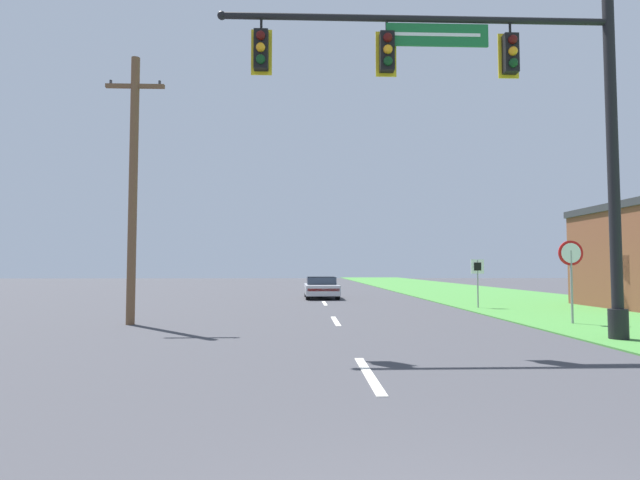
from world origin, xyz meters
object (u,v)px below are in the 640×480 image
signal_mast (508,114)px  car_ahead (321,287)px  utility_pole_near (133,184)px  stop_sign (571,263)px  route_sign_post (478,272)px

signal_mast → car_ahead: 17.79m
signal_mast → utility_pole_near: (-10.12, 3.76, -1.13)m
signal_mast → stop_sign: bearing=45.3°
signal_mast → car_ahead: bearing=103.0°
car_ahead → route_sign_post: (6.35, -7.41, 0.92)m
route_sign_post → stop_sign: bearing=-82.9°
stop_sign → route_sign_post: 6.06m
car_ahead → route_sign_post: size_ratio=2.16×
signal_mast → car_ahead: size_ratio=2.22×
car_ahead → route_sign_post: 9.80m
car_ahead → utility_pole_near: 14.83m
signal_mast → utility_pole_near: size_ratio=1.18×
stop_sign → route_sign_post: stop_sign is taller
stop_sign → utility_pole_near: 13.59m
utility_pole_near → route_sign_post: bearing=23.6°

